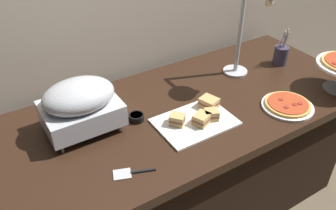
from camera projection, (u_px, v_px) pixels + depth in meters
ground_plane at (186, 204)px, 2.23m from camera, size 8.00×8.00×0.00m
buffet_table at (188, 159)px, 2.01m from camera, size 1.90×0.84×0.76m
chafing_dish at (80, 104)px, 1.55m from camera, size 0.33×0.25×0.25m
heat_lamp at (263, 5)px, 1.72m from camera, size 0.15×0.31×0.56m
pizza_plate_front at (288, 105)px, 1.77m from camera, size 0.26×0.26×0.03m
sandwich_platter at (198, 117)px, 1.67m from camera, size 0.36×0.26×0.06m
sauce_cup_near at (136, 117)px, 1.68m from camera, size 0.07×0.07×0.03m
utensil_holder at (281, 55)px, 2.11m from camera, size 0.08×0.08×0.23m
serving_spatula at (132, 173)px, 1.40m from camera, size 0.17×0.09×0.01m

